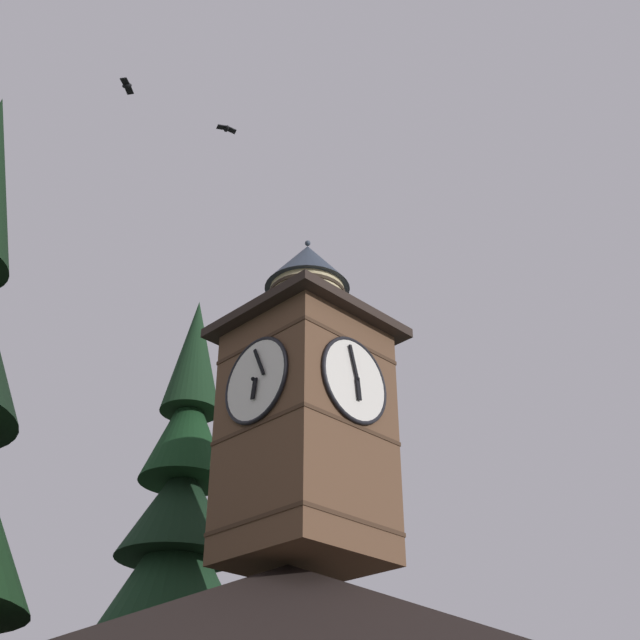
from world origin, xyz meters
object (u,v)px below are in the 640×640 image
object	(u,v)px
moon	(208,621)
flying_bird_high	(127,86)
pine_tree_behind	(170,626)
flying_bird_low	(227,129)
clock_tower	(306,408)

from	to	relation	value
moon	flying_bird_high	size ratio (longest dim) A/B	2.63
pine_tree_behind	flying_bird_low	distance (m)	14.88
clock_tower	moon	size ratio (longest dim) A/B	5.74
moon	flying_bird_high	xyz separation A→B (m)	(24.71, 26.79, 7.15)
moon	clock_tower	bearing A→B (deg)	55.80
moon	flying_bird_high	bearing A→B (deg)	47.32
clock_tower	moon	distance (m)	34.73
pine_tree_behind	moon	bearing A→B (deg)	-129.65
pine_tree_behind	flying_bird_low	xyz separation A→B (m)	(2.62, 4.34, 13.99)
pine_tree_behind	flying_bird_high	distance (m)	15.08
clock_tower	pine_tree_behind	xyz separation A→B (m)	(-1.11, -6.50, -4.14)
clock_tower	flying_bird_high	xyz separation A→B (m)	(5.21, -1.90, 8.76)
flying_bird_low	moon	bearing A→B (deg)	-128.37
pine_tree_behind	flying_bird_high	size ratio (longest dim) A/B	29.11
moon	flying_bird_low	distance (m)	34.83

